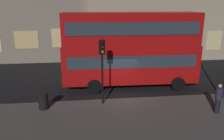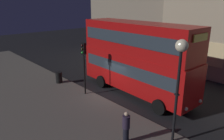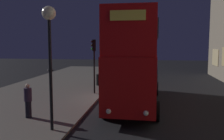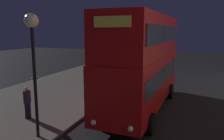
% 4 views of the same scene
% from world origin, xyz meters
% --- Properties ---
extents(ground_plane, '(80.00, 80.00, 0.00)m').
position_xyz_m(ground_plane, '(0.00, 0.00, 0.00)').
color(ground_plane, black).
extents(sidewalk_slab, '(44.00, 9.11, 0.12)m').
position_xyz_m(sidewalk_slab, '(0.00, -5.35, 0.06)').
color(sidewalk_slab, '#5B564F').
rests_on(sidewalk_slab, ground).
extents(double_decker_bus, '(10.30, 3.13, 5.68)m').
position_xyz_m(double_decker_bus, '(1.02, 1.85, 3.15)').
color(double_decker_bus, '#B20F0F').
rests_on(double_decker_bus, ground).
extents(traffic_light_near_kerb, '(0.37, 0.39, 4.08)m').
position_xyz_m(traffic_light_near_kerb, '(-1.35, -1.44, 3.05)').
color(traffic_light_near_kerb, black).
rests_on(traffic_light_near_kerb, sidewalk_slab).
extents(street_lamp, '(0.59, 0.59, 5.39)m').
position_xyz_m(street_lamp, '(6.74, -1.57, 4.36)').
color(street_lamp, black).
rests_on(street_lamp, sidewalk_slab).
extents(pedestrian, '(0.39, 0.39, 1.77)m').
position_xyz_m(pedestrian, '(5.18, -3.47, 1.02)').
color(pedestrian, black).
rests_on(pedestrian, sidewalk_slab).
extents(litter_bin, '(0.59, 0.59, 0.99)m').
position_xyz_m(litter_bin, '(-4.97, -1.75, 0.61)').
color(litter_bin, black).
rests_on(litter_bin, sidewalk_slab).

